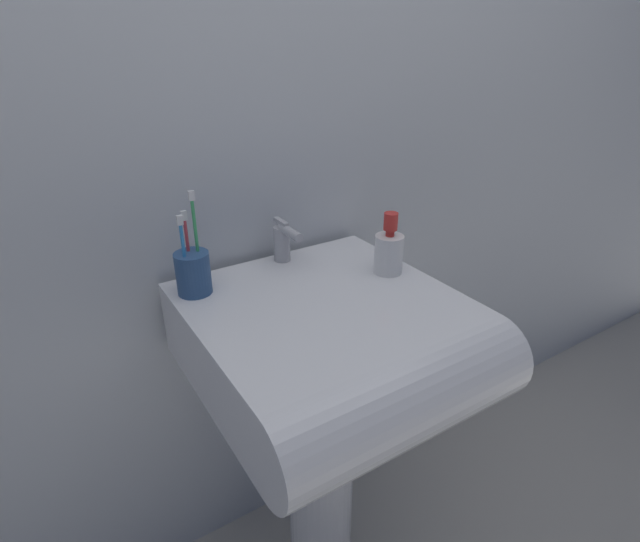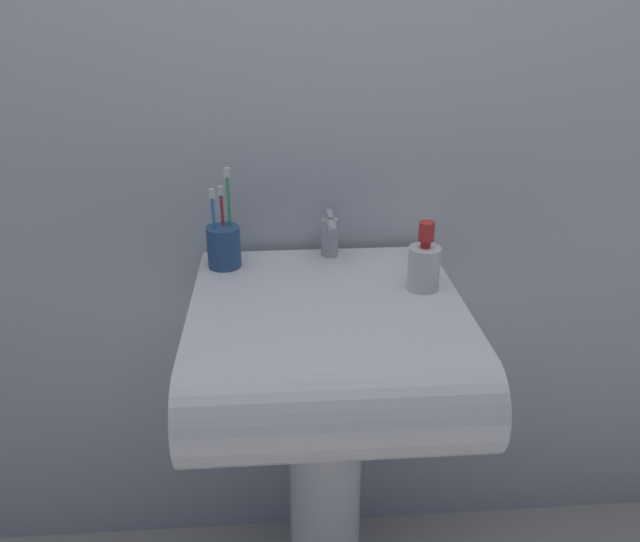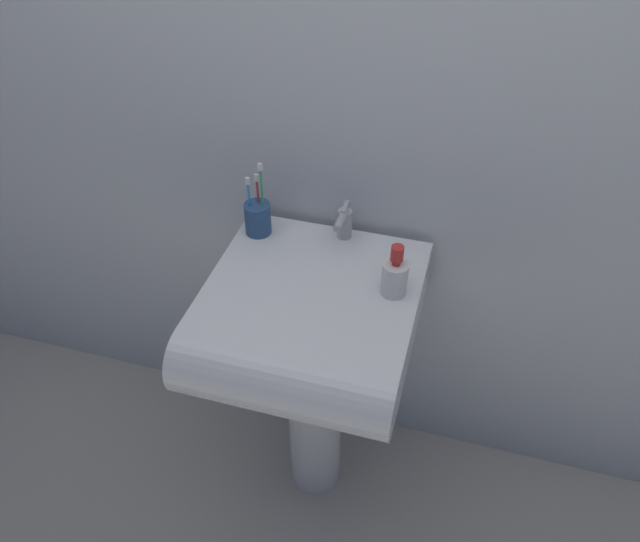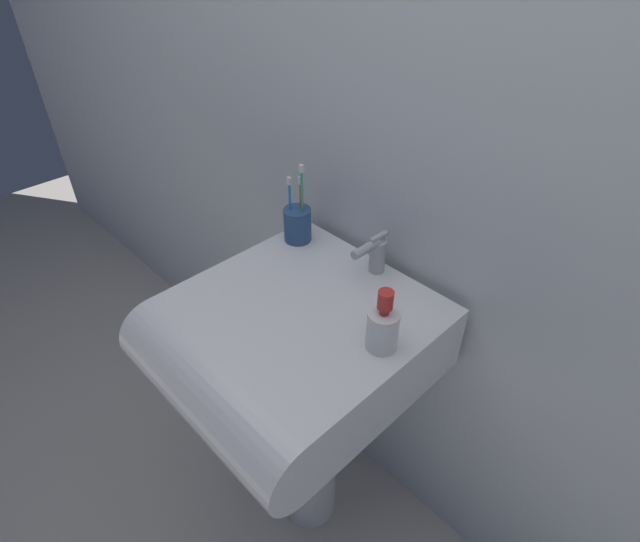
# 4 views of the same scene
# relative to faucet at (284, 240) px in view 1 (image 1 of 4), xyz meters

# --- Properties ---
(wall_back) EXTENTS (5.00, 0.05, 2.40)m
(wall_back) POSITION_rel_faucet_xyz_m (-0.03, 0.09, 0.26)
(wall_back) COLOR silver
(wall_back) RESTS_ON ground
(sink_pedestal) EXTENTS (0.17, 0.17, 0.71)m
(sink_pedestal) POSITION_rel_faucet_xyz_m (-0.03, -0.21, -0.59)
(sink_pedestal) COLOR white
(sink_pedestal) RESTS_ON ground
(sink_basin) EXTENTS (0.54, 0.59, 0.17)m
(sink_basin) POSITION_rel_faucet_xyz_m (-0.03, -0.27, -0.14)
(sink_basin) COLOR white
(sink_basin) RESTS_ON sink_pedestal
(faucet) EXTENTS (0.04, 0.12, 0.10)m
(faucet) POSITION_rel_faucet_xyz_m (0.00, 0.00, 0.00)
(faucet) COLOR #B7B7BC
(faucet) RESTS_ON sink_basin
(toothbrush_cup) EXTENTS (0.07, 0.07, 0.22)m
(toothbrush_cup) POSITION_rel_faucet_xyz_m (-0.24, -0.04, -0.01)
(toothbrush_cup) COLOR #2D5184
(toothbrush_cup) RESTS_ON sink_basin
(soap_bottle) EXTENTS (0.07, 0.07, 0.15)m
(soap_bottle) POSITION_rel_faucet_xyz_m (0.18, -0.18, -0.00)
(soap_bottle) COLOR white
(soap_bottle) RESTS_ON sink_basin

